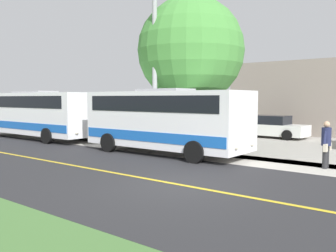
{
  "coord_description": "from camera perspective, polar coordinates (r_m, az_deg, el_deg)",
  "views": [
    {
      "loc": [
        8.65,
        6.43,
        2.58
      ],
      "look_at": [
        -3.5,
        -3.08,
        1.4
      ],
      "focal_mm": 39.12,
      "sensor_mm": 36.0,
      "label": 1
    }
  ],
  "objects": [
    {
      "name": "tree_curbside",
      "position": [
        19.64,
        3.57,
        11.63
      ],
      "size": [
        5.59,
        5.59,
        7.87
      ],
      "color": "brown",
      "rests_on": "ground"
    },
    {
      "name": "pedestrian_with_bags",
      "position": [
        14.61,
        23.43,
        -2.46
      ],
      "size": [
        0.72,
        0.34,
        1.74
      ],
      "color": "#262628",
      "rests_on": "ground"
    },
    {
      "name": "road_surface",
      "position": [
        11.08,
        1.41,
        -9.07
      ],
      "size": [
        8.0,
        100.0,
        0.01
      ],
      "primitive_type": "cube",
      "color": "#28282B",
      "rests_on": "ground"
    },
    {
      "name": "ground_plane",
      "position": [
        11.09,
        1.41,
        -9.09
      ],
      "size": [
        120.0,
        120.0,
        0.0
      ],
      "primitive_type": "plane",
      "color": "#477238"
    },
    {
      "name": "street_light_pole",
      "position": [
        17.9,
        -2.32,
        11.52
      ],
      "size": [
        1.97,
        0.24,
        8.79
      ],
      "color": "#9E9EA3",
      "rests_on": "ground"
    },
    {
      "name": "shuttle_bus_front",
      "position": [
        16.9,
        -0.45,
        1.23
      ],
      "size": [
        2.75,
        8.11,
        3.01
      ],
      "color": "white",
      "rests_on": "ground"
    },
    {
      "name": "transit_bus_rear",
      "position": [
        24.93,
        -20.0,
        2.0
      ],
      "size": [
        2.71,
        10.16,
        3.02
      ],
      "color": "white",
      "rests_on": "ground"
    },
    {
      "name": "parked_car_near",
      "position": [
        24.83,
        15.86,
        -0.16
      ],
      "size": [
        2.16,
        4.47,
        1.45
      ],
      "color": "white",
      "rests_on": "ground"
    },
    {
      "name": "road_centre_line",
      "position": [
        11.08,
        1.41,
        -9.04
      ],
      "size": [
        0.16,
        100.0,
        0.0
      ],
      "primitive_type": "cube",
      "color": "gold",
      "rests_on": "ground"
    },
    {
      "name": "sidewalk",
      "position": [
        15.49,
        13.02,
        -5.32
      ],
      "size": [
        2.4,
        100.0,
        0.01
      ],
      "primitive_type": "cube",
      "color": "#B2ADA3",
      "rests_on": "ground"
    }
  ]
}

